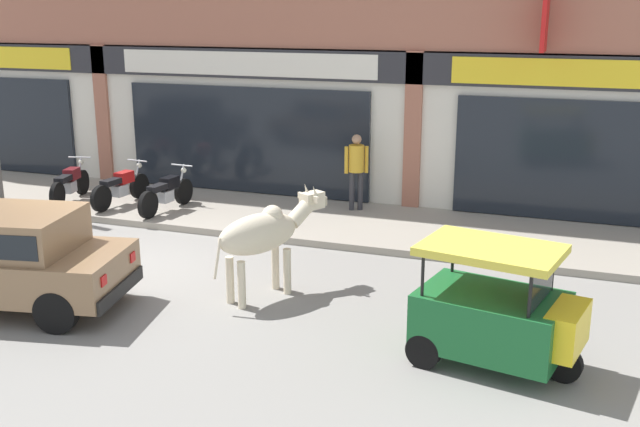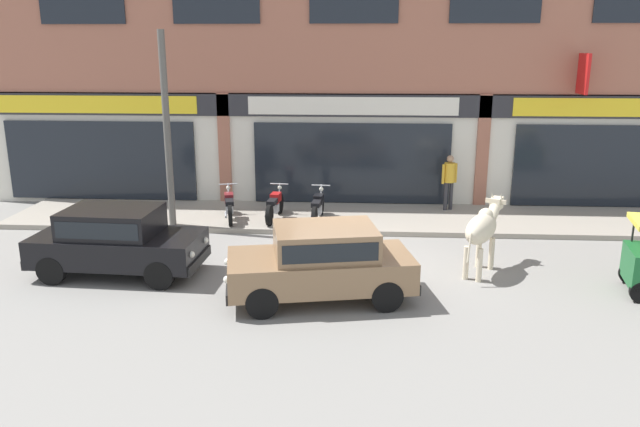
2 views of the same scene
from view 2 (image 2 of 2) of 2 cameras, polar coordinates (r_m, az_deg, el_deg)
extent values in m
plane|color=gray|center=(14.05, 2.56, -4.73)|extent=(90.00, 90.00, 0.00)
cube|color=gray|center=(17.56, 2.80, -0.39)|extent=(19.00, 3.02, 0.13)
cube|color=silver|center=(18.95, 2.95, 5.83)|extent=(23.00, 0.55, 3.40)
cube|color=#28282D|center=(18.46, 2.99, 9.80)|extent=(22.08, 0.08, 0.64)
cube|color=black|center=(20.28, -19.37, 4.60)|extent=(5.83, 0.10, 2.40)
cube|color=yellow|center=(20.04, -19.82, 9.37)|extent=(6.13, 0.05, 0.52)
cube|color=#9E604C|center=(19.09, -8.71, 5.74)|extent=(0.36, 0.12, 3.40)
cube|color=black|center=(18.69, 2.92, 4.61)|extent=(5.83, 0.10, 2.40)
cube|color=silver|center=(18.43, 2.99, 9.79)|extent=(6.13, 0.05, 0.52)
cube|color=#9E604C|center=(19.01, 14.62, 5.38)|extent=(0.36, 0.12, 3.40)
cube|color=black|center=(20.12, 25.36, 3.92)|extent=(5.83, 0.10, 2.40)
cube|color=yellow|center=(19.89, 25.94, 8.70)|extent=(6.13, 0.05, 0.52)
cube|color=black|center=(20.09, -20.94, 17.31)|extent=(2.50, 0.06, 1.00)
cube|color=black|center=(18.87, -9.48, 18.26)|extent=(2.50, 0.06, 1.00)
cube|color=black|center=(18.42, 3.12, 18.51)|extent=(2.50, 0.06, 1.00)
cube|color=black|center=(18.79, 15.75, 17.93)|extent=(2.50, 0.06, 1.00)
cube|color=red|center=(19.01, 22.95, 11.68)|extent=(0.08, 0.80, 1.10)
ellipsoid|color=beige|center=(13.62, 14.51, -1.35)|extent=(1.11, 1.48, 0.60)
sphere|color=beige|center=(13.82, 14.92, -0.17)|extent=(0.32, 0.32, 0.32)
cylinder|color=beige|center=(14.25, 14.30, -3.38)|extent=(0.12, 0.12, 0.72)
cylinder|color=beige|center=(14.18, 15.41, -3.55)|extent=(0.12, 0.12, 0.72)
cylinder|color=beige|center=(13.46, 13.20, -4.41)|extent=(0.12, 0.12, 0.72)
cylinder|color=beige|center=(13.38, 14.37, -4.60)|extent=(0.12, 0.12, 0.72)
cylinder|color=beige|center=(14.34, 15.51, 0.04)|extent=(0.43, 0.52, 0.43)
cube|color=beige|center=(14.54, 15.84, 0.91)|extent=(0.36, 0.42, 0.26)
cube|color=tan|center=(14.72, 16.02, 0.91)|extent=(0.21, 0.20, 0.14)
cone|color=beige|center=(14.49, 15.47, 1.62)|extent=(0.10, 0.13, 0.19)
cone|color=beige|center=(14.44, 16.23, 1.52)|extent=(0.10, 0.13, 0.19)
cube|color=beige|center=(14.49, 15.17, 1.16)|extent=(0.14, 0.10, 0.10)
cube|color=beige|center=(14.41, 16.38, 0.99)|extent=(0.14, 0.10, 0.10)
cylinder|color=beige|center=(13.00, 13.49, -3.08)|extent=(0.11, 0.16, 0.60)
cylinder|color=black|center=(11.37, -5.34, -8.11)|extent=(0.62, 0.29, 0.60)
cylinder|color=black|center=(12.70, -5.61, -5.55)|extent=(0.62, 0.29, 0.60)
cylinder|color=black|center=(11.66, 6.12, -7.52)|extent=(0.62, 0.29, 0.60)
cylinder|color=black|center=(12.97, 4.64, -5.09)|extent=(0.62, 0.29, 0.60)
cube|color=#846647|center=(12.01, -0.01, -5.20)|extent=(3.74, 2.24, 0.60)
cube|color=#846647|center=(11.83, 0.48, -2.54)|extent=(2.14, 1.78, 0.56)
cube|color=black|center=(11.83, 0.48, -2.54)|extent=(2.00, 1.77, 0.35)
cube|color=black|center=(12.00, -8.28, -6.50)|extent=(0.41, 1.51, 0.20)
cube|color=black|center=(12.42, 7.97, -5.73)|extent=(0.41, 1.51, 0.20)
sphere|color=silver|center=(11.45, -8.50, -6.00)|extent=(0.14, 0.14, 0.14)
sphere|color=silver|center=(12.35, -8.45, -4.39)|extent=(0.14, 0.14, 0.14)
cube|color=red|center=(11.87, 8.78, -5.13)|extent=(0.06, 0.16, 0.14)
cube|color=red|center=(12.76, 7.55, -3.60)|extent=(0.06, 0.16, 0.14)
cylinder|color=black|center=(14.28, -12.44, -3.47)|extent=(0.61, 0.21, 0.60)
cylinder|color=black|center=(13.01, -14.47, -5.47)|extent=(0.61, 0.21, 0.60)
cylinder|color=black|center=(15.17, -20.69, -3.00)|extent=(0.61, 0.21, 0.60)
cylinder|color=black|center=(13.98, -23.34, -4.80)|extent=(0.61, 0.21, 0.60)
cube|color=black|center=(13.97, -17.93, -2.99)|extent=(3.58, 1.78, 0.60)
cube|color=black|center=(13.85, -18.50, -0.69)|extent=(1.97, 1.54, 0.56)
cube|color=black|center=(13.85, -18.50, -0.69)|extent=(1.82, 1.55, 0.35)
cube|color=black|center=(13.43, -11.09, -4.24)|extent=(0.20, 1.52, 0.20)
cube|color=black|center=(14.83, -23.97, -3.43)|extent=(0.20, 1.52, 0.20)
sphere|color=silver|center=(13.76, -10.44, -2.41)|extent=(0.14, 0.14, 0.14)
sphere|color=silver|center=(12.89, -11.67, -3.69)|extent=(0.14, 0.14, 0.14)
cube|color=red|center=(15.16, -23.25, -1.70)|extent=(0.04, 0.16, 0.14)
cube|color=red|center=(14.35, -25.17, -2.83)|extent=(0.04, 0.16, 0.14)
cylinder|color=black|center=(14.41, 26.49, -4.93)|extent=(0.45, 0.20, 0.44)
cylinder|color=black|center=(14.09, 26.74, -1.22)|extent=(0.04, 0.04, 0.55)
cylinder|color=black|center=(17.85, -8.34, 0.87)|extent=(0.23, 0.57, 0.56)
cylinder|color=black|center=(16.64, -8.21, -0.18)|extent=(0.23, 0.57, 0.56)
cube|color=#B2B5BA|center=(17.21, -8.28, 0.48)|extent=(0.27, 0.36, 0.24)
cube|color=maroon|center=(17.30, -8.33, 1.44)|extent=(0.33, 0.44, 0.24)
cube|color=black|center=(16.92, -8.29, 1.06)|extent=(0.33, 0.56, 0.12)
cylinder|color=#B2B5BA|center=(17.72, -8.37, 1.77)|extent=(0.10, 0.27, 0.59)
cylinder|color=#B2B5BA|center=(17.69, -8.41, 2.68)|extent=(0.51, 0.15, 0.03)
sphere|color=silver|center=(17.78, -8.40, 2.34)|extent=(0.12, 0.12, 0.12)
cylinder|color=#B2B5BA|center=(16.88, -8.61, -0.11)|extent=(0.17, 0.48, 0.06)
cylinder|color=black|center=(17.72, -3.70, 0.90)|extent=(0.15, 0.57, 0.56)
cylinder|color=black|center=(16.55, -4.65, -0.16)|extent=(0.15, 0.57, 0.56)
cube|color=#B2B5BA|center=(17.10, -4.18, 0.50)|extent=(0.23, 0.34, 0.24)
cube|color=red|center=(17.19, -4.07, 1.48)|extent=(0.28, 0.42, 0.24)
cube|color=black|center=(16.82, -4.38, 1.09)|extent=(0.27, 0.54, 0.12)
cylinder|color=#B2B5BA|center=(17.59, -3.76, 1.80)|extent=(0.07, 0.27, 0.59)
cylinder|color=#B2B5BA|center=(17.57, -3.75, 2.72)|extent=(0.52, 0.08, 0.03)
sphere|color=silver|center=(17.65, -3.70, 2.38)|extent=(0.12, 0.12, 0.12)
cylinder|color=#B2B5BA|center=(16.81, -4.81, -0.05)|extent=(0.11, 0.48, 0.06)
cylinder|color=black|center=(17.51, 0.09, 0.76)|extent=(0.14, 0.57, 0.56)
cylinder|color=black|center=(16.31, -0.52, -0.33)|extent=(0.14, 0.57, 0.56)
cube|color=#B2B5BA|center=(16.88, -0.21, 0.35)|extent=(0.22, 0.33, 0.24)
cube|color=black|center=(16.97, -0.13, 1.33)|extent=(0.27, 0.42, 0.24)
cube|color=black|center=(16.59, -0.33, 0.94)|extent=(0.26, 0.54, 0.12)
cylinder|color=#B2B5BA|center=(17.38, 0.07, 1.67)|extent=(0.06, 0.27, 0.59)
cylinder|color=#B2B5BA|center=(17.35, 0.09, 2.60)|extent=(0.52, 0.07, 0.03)
sphere|color=silver|center=(17.44, 0.11, 2.25)|extent=(0.12, 0.12, 0.12)
cylinder|color=#B2B5BA|center=(16.57, -0.77, -0.22)|extent=(0.10, 0.48, 0.06)
cylinder|color=#2D2D33|center=(18.37, 11.41, 1.56)|extent=(0.11, 0.11, 0.82)
cylinder|color=#2D2D33|center=(18.47, 11.88, 1.61)|extent=(0.11, 0.11, 0.82)
cylinder|color=gold|center=(18.28, 11.76, 3.69)|extent=(0.32, 0.32, 0.56)
cylinder|color=gold|center=(18.17, 11.21, 3.56)|extent=(0.08, 0.08, 0.56)
cylinder|color=gold|center=(18.40, 12.30, 3.65)|extent=(0.08, 0.08, 0.56)
sphere|color=tan|center=(18.20, 11.83, 4.92)|extent=(0.20, 0.20, 0.20)
cylinder|color=#595651|center=(16.60, -13.81, 7.35)|extent=(0.18, 0.18, 5.01)
camera|label=1|loc=(7.78, 69.19, 1.51)|focal=42.00mm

